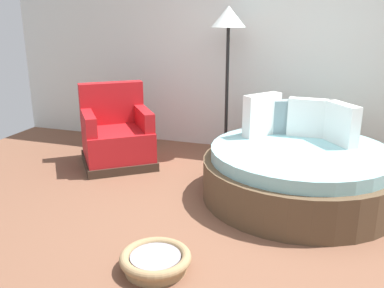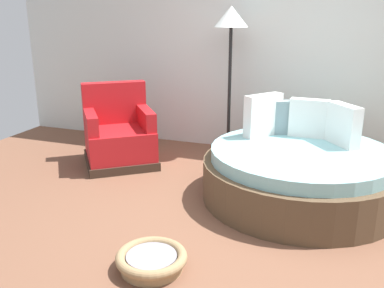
{
  "view_description": "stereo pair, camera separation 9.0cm",
  "coord_description": "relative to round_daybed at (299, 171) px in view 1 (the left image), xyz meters",
  "views": [
    {
      "loc": [
        0.47,
        -3.26,
        1.75
      ],
      "look_at": [
        -0.76,
        0.37,
        0.55
      ],
      "focal_mm": 39.55,
      "sensor_mm": 36.0,
      "label": 1
    },
    {
      "loc": [
        0.56,
        -3.23,
        1.75
      ],
      "look_at": [
        -0.76,
        0.37,
        0.55
      ],
      "focal_mm": 39.55,
      "sensor_mm": 36.0,
      "label": 2
    }
  ],
  "objects": [
    {
      "name": "red_armchair",
      "position": [
        -2.15,
        0.3,
        0.06
      ],
      "size": [
        1.12,
        1.12,
        0.94
      ],
      "color": "#38281E",
      "rests_on": "ground_plane"
    },
    {
      "name": "back_wall",
      "position": [
        -0.23,
        1.43,
        1.21
      ],
      "size": [
        8.0,
        0.12,
        2.95
      ],
      "primitive_type": "cube",
      "color": "silver",
      "rests_on": "ground_plane"
    },
    {
      "name": "pet_basket",
      "position": [
        -0.83,
        -1.6,
        -0.2
      ],
      "size": [
        0.51,
        0.51,
        0.13
      ],
      "color": "#9E7F56",
      "rests_on": "ground_plane"
    },
    {
      "name": "floor_lamp",
      "position": [
        -1.0,
        1.01,
        1.26
      ],
      "size": [
        0.4,
        0.4,
        1.82
      ],
      "color": "black",
      "rests_on": "ground_plane"
    },
    {
      "name": "ground_plane",
      "position": [
        -0.23,
        -0.72,
        -0.28
      ],
      "size": [
        8.0,
        8.0,
        0.02
      ],
      "primitive_type": "cube",
      "color": "brown"
    },
    {
      "name": "round_daybed",
      "position": [
        0.0,
        0.0,
        0.0
      ],
      "size": [
        1.87,
        1.87,
        0.94
      ],
      "color": "brown",
      "rests_on": "ground_plane"
    }
  ]
}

